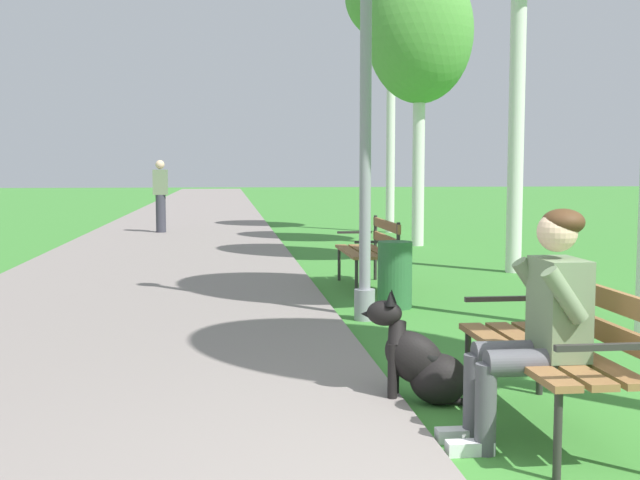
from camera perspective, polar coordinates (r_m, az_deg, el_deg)
paved_path at (r=27.04m, az=-8.89°, el=2.04°), size 4.12×60.00×0.04m
park_bench_near at (r=4.60m, az=16.81°, el=-6.89°), size 0.55×1.50×0.85m
park_bench_mid at (r=9.68m, az=3.72°, el=-0.46°), size 0.55×1.50×0.85m
person_seated_on_near_bench at (r=4.30m, az=15.46°, el=-5.42°), size 0.74×0.49×1.25m
dog_black at (r=5.00m, az=7.34°, el=-8.73°), size 0.81×0.42×0.71m
lamp_post_near at (r=7.60m, az=3.31°, el=11.32°), size 0.24×0.24×4.40m
birch_tree_fourth at (r=15.28m, az=7.20°, el=14.53°), size 2.01×1.72×5.33m
litter_bin at (r=8.32m, az=5.41°, el=-2.51°), size 0.36×0.36×0.70m
pedestrian_distant at (r=18.01m, az=-11.40°, el=3.09°), size 0.32×0.22×1.65m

